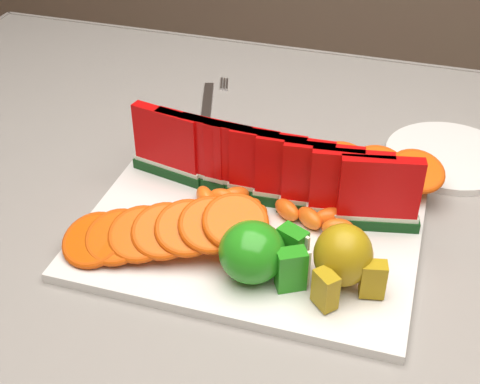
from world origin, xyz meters
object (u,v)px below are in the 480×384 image
(apple_cluster, at_px, (259,253))
(fork, at_px, (209,106))
(pear_cluster, at_px, (344,259))
(side_plate, at_px, (449,156))
(platter, at_px, (251,230))

(apple_cluster, distance_m, fork, 0.42)
(apple_cluster, distance_m, pear_cluster, 0.09)
(apple_cluster, xyz_separation_m, side_plate, (0.19, 0.32, -0.04))
(pear_cluster, bearing_deg, side_plate, 71.99)
(pear_cluster, height_order, side_plate, pear_cluster)
(platter, height_order, apple_cluster, apple_cluster)
(platter, distance_m, fork, 0.33)
(platter, xyz_separation_m, side_plate, (0.22, 0.24, -0.00))
(pear_cluster, relative_size, fork, 0.50)
(apple_cluster, bearing_deg, pear_cluster, 7.52)
(apple_cluster, relative_size, side_plate, 0.49)
(apple_cluster, bearing_deg, platter, 111.62)
(pear_cluster, xyz_separation_m, side_plate, (0.10, 0.31, -0.05))
(platter, relative_size, pear_cluster, 4.11)
(platter, bearing_deg, pear_cluster, -29.08)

